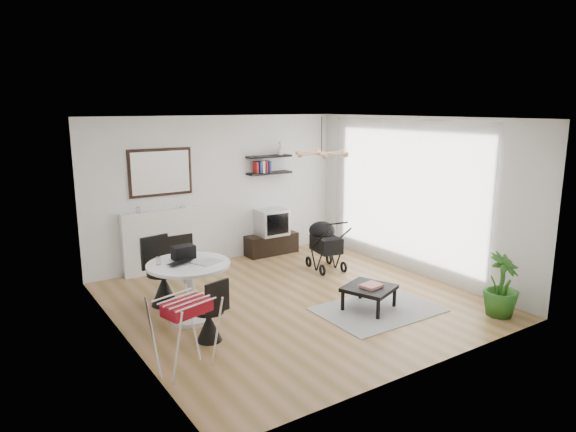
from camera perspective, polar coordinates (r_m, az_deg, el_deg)
floor at (r=7.83m, az=0.70°, el=-9.33°), size 5.00×5.00×0.00m
ceiling at (r=7.29m, az=0.76°, el=10.84°), size 5.00×5.00×0.00m
wall_back at (r=9.58m, az=-7.69°, el=2.93°), size 5.00×0.00×5.00m
wall_left at (r=6.42m, az=-18.10°, el=-2.13°), size 0.00×5.00×5.00m
wall_right at (r=9.06m, az=13.95°, el=2.15°), size 0.00×5.00×5.00m
sheer_curtain at (r=9.12m, az=12.60°, el=2.28°), size 0.04×3.60×2.60m
fireplace at (r=9.23m, az=-13.53°, el=-1.87°), size 1.50×0.17×2.16m
shelf_lower at (r=9.91m, az=-2.09°, el=4.80°), size 0.90×0.25×0.04m
shelf_upper at (r=9.88m, az=-2.11°, el=6.64°), size 0.90×0.25×0.04m
pendant_lamp at (r=7.97m, az=3.73°, el=6.96°), size 0.90×0.90×0.10m
tv_console at (r=10.13m, az=-1.84°, el=-3.13°), size 1.06×0.37×0.40m
crt_tv at (r=10.02m, az=-1.89°, el=-0.65°), size 0.58×0.51×0.51m
dining_table at (r=7.08m, az=-10.91°, el=-7.29°), size 1.11×1.11×0.81m
laptop at (r=6.93m, az=-11.59°, el=-5.21°), size 0.43×0.35×0.03m
black_bag at (r=7.18m, az=-11.55°, el=-3.97°), size 0.31×0.19×0.18m
newspaper at (r=6.98m, az=-8.97°, el=-5.05°), size 0.42×0.39×0.01m
drinking_glass at (r=6.99m, az=-14.21°, el=-4.86°), size 0.06×0.06×0.10m
chair_far at (r=7.79m, az=-13.70°, el=-7.32°), size 0.50×0.51×1.01m
chair_near at (r=6.54m, az=-8.68°, el=-11.51°), size 0.41×0.43×0.81m
drying_rack at (r=5.81m, az=-11.33°, el=-12.66°), size 0.69×0.67×0.86m
stroller at (r=9.20m, az=4.10°, el=-3.40°), size 0.58×0.81×0.94m
rug at (r=7.58m, az=9.94°, el=-10.20°), size 1.68×1.21×0.01m
coffee_table at (r=7.49m, az=9.00°, el=-8.01°), size 0.83×0.83×0.33m
magazines at (r=7.46m, az=9.26°, el=-7.65°), size 0.32×0.27×0.04m
potted_plant at (r=7.73m, az=22.65°, el=-7.11°), size 0.58×0.58×0.88m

